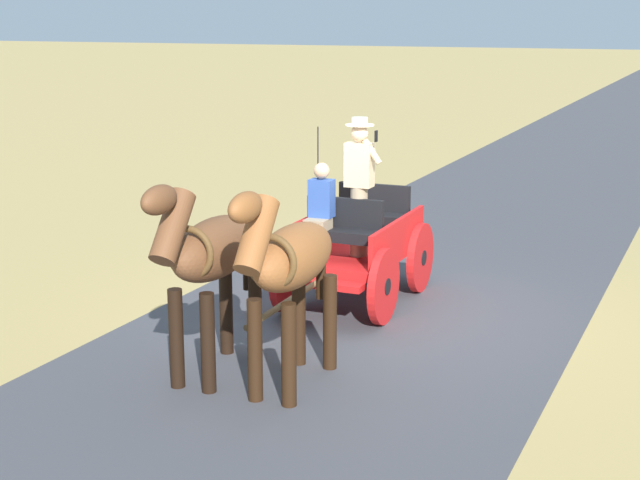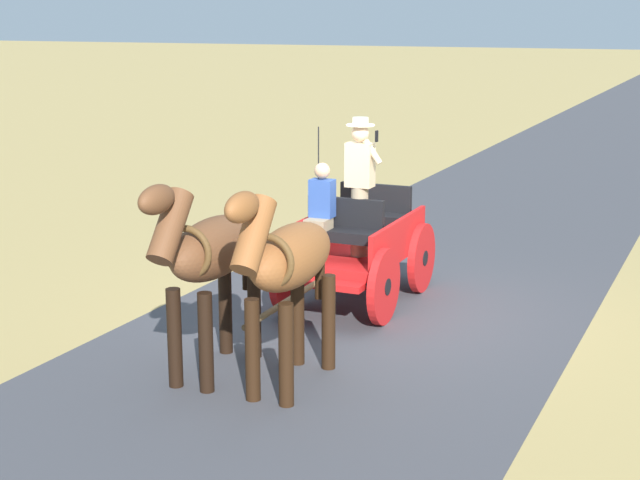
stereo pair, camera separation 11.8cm
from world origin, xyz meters
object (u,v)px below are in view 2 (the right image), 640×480
horse_drawn_carriage (355,243)px  traffic_cone (318,225)px  horse_off_side (209,254)px  horse_near_side (287,263)px

horse_drawn_carriage → traffic_cone: size_ratio=9.01×
horse_off_side → horse_near_side: bearing=-179.0°
horse_drawn_carriage → horse_near_side: bearing=99.4°
horse_near_side → horse_off_side: bearing=1.0°
horse_near_side → horse_drawn_carriage: bearing=-80.6°
horse_off_side → traffic_cone: size_ratio=4.42×
horse_off_side → horse_drawn_carriage: bearing=-97.4°
horse_drawn_carriage → horse_off_side: bearing=82.6°
horse_drawn_carriage → traffic_cone: 3.74m
horse_drawn_carriage → horse_off_side: (0.40, 3.04, 0.51)m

